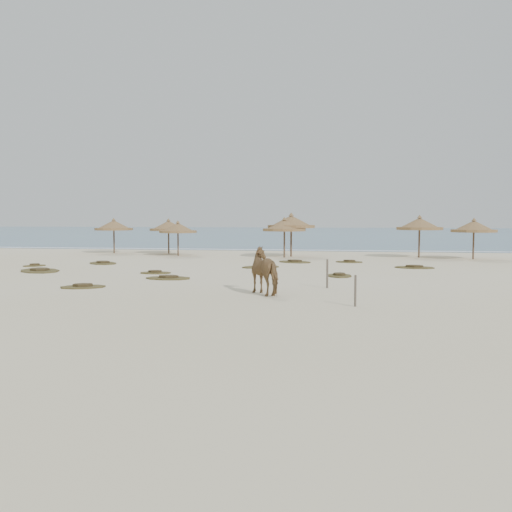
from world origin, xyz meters
name	(u,v)px	position (x,y,z in m)	size (l,w,h in m)	color
ground	(188,287)	(0.00, 0.00, 0.00)	(160.00, 160.00, 0.00)	beige
ocean	(308,233)	(0.00, 75.00, 0.00)	(200.00, 100.00, 0.01)	#2C5586
foam_line	(271,250)	(0.00, 26.00, 0.00)	(70.00, 0.60, 0.01)	white
palapa_0	(114,226)	(-11.74, 19.95, 2.17)	(3.47, 3.47, 2.80)	brown
palapa_1	(178,228)	(-5.81, 17.77, 2.04)	(3.16, 3.16, 2.63)	brown
palapa_2	(169,226)	(-7.30, 20.17, 2.14)	(3.46, 3.46, 2.76)	brown
palapa_3	(291,222)	(2.53, 18.31, 2.49)	(4.26, 4.26, 3.21)	brown
palapa_4	(284,226)	(2.13, 17.44, 2.24)	(4.06, 4.06, 2.88)	brown
palapa_5	(419,224)	(11.59, 18.70, 2.35)	(4.26, 4.26, 3.03)	brown
palapa_6	(474,227)	(15.07, 17.77, 2.20)	(3.94, 3.94, 2.83)	brown
horse	(268,271)	(3.60, -1.76, 0.89)	(0.96, 2.11, 1.78)	olive
fence_post_near	(355,291)	(6.82, -4.25, 0.51)	(0.08, 0.08, 1.03)	brown
fence_post_far	(327,274)	(5.76, 0.41, 0.59)	(0.09, 0.09, 1.18)	brown
scrub_1	(40,270)	(-9.64, 5.14, 0.05)	(3.43, 3.45, 0.16)	brown
scrub_2	(155,272)	(-3.17, 5.02, 0.05)	(1.71, 1.22, 0.16)	brown
scrub_3	(261,267)	(1.67, 9.22, 0.05)	(2.71, 2.52, 0.16)	brown
scrub_4	(339,275)	(6.19, 5.11, 0.05)	(1.37, 1.94, 0.16)	brown
scrub_5	(414,267)	(10.34, 10.28, 0.05)	(2.40, 1.73, 0.16)	brown
scrub_6	(103,263)	(-8.37, 10.29, 0.05)	(2.73, 2.79, 0.16)	brown
scrub_7	(295,262)	(3.27, 13.13, 0.05)	(2.62, 2.25, 0.16)	brown
scrub_8	(34,265)	(-11.58, 7.95, 0.05)	(1.51, 1.59, 0.16)	brown
scrub_9	(168,278)	(-1.73, 2.71, 0.05)	(2.23, 1.50, 0.16)	brown
scrub_10	(349,262)	(6.70, 13.68, 0.05)	(1.87, 1.36, 0.16)	brown
scrub_11	(83,286)	(-4.17, -1.03, 0.05)	(2.14, 1.77, 0.16)	brown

